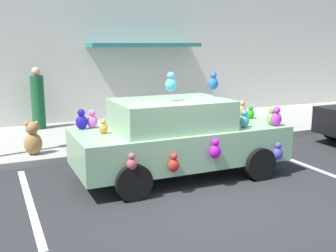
# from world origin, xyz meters

# --- Properties ---
(ground_plane) EXTENTS (60.00, 60.00, 0.00)m
(ground_plane) POSITION_xyz_m (0.00, 0.00, 0.00)
(ground_plane) COLOR #262628
(sidewalk) EXTENTS (24.00, 4.00, 0.15)m
(sidewalk) POSITION_xyz_m (0.00, 5.00, 0.07)
(sidewalk) COLOR gray
(sidewalk) RESTS_ON ground
(storefront_building) EXTENTS (24.00, 1.25, 6.40)m
(storefront_building) POSITION_xyz_m (0.02, 7.14, 3.19)
(storefront_building) COLOR beige
(storefront_building) RESTS_ON ground
(parking_stripe_front) EXTENTS (0.12, 3.60, 0.01)m
(parking_stripe_front) POSITION_xyz_m (2.99, 1.00, 0.00)
(parking_stripe_front) COLOR silver
(parking_stripe_front) RESTS_ON ground
(parking_stripe_rear) EXTENTS (0.12, 3.60, 0.01)m
(parking_stripe_rear) POSITION_xyz_m (-2.71, 1.00, 0.00)
(parking_stripe_rear) COLOR silver
(parking_stripe_rear) RESTS_ON ground
(plush_covered_car) EXTENTS (4.16, 1.99, 2.09)m
(plush_covered_car) POSITION_xyz_m (0.16, 1.23, 0.80)
(plush_covered_car) COLOR #85AD82
(plush_covered_car) RESTS_ON ground
(teddy_bear_on_sidewalk) EXTENTS (0.40, 0.33, 0.76)m
(teddy_bear_on_sidewalk) POSITION_xyz_m (-2.37, 3.49, 0.50)
(teddy_bear_on_sidewalk) COLOR #9E723D
(teddy_bear_on_sidewalk) RESTS_ON sidewalk
(pedestrian_near_shopfront) EXTENTS (0.38, 0.38, 1.79)m
(pedestrian_near_shopfront) POSITION_xyz_m (-1.90, 6.37, 0.98)
(pedestrian_near_shopfront) COLOR #19502C
(pedestrian_near_shopfront) RESTS_ON sidewalk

